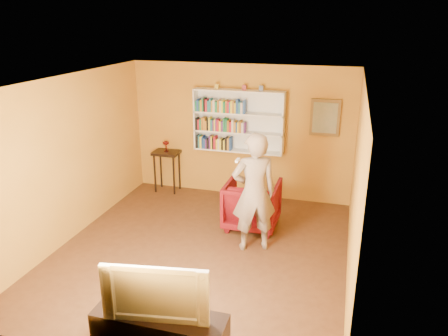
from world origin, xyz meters
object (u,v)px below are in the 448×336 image
(armchair, at_px, (252,204))
(person, at_px, (254,193))
(ruby_lustre, at_px, (166,144))
(tv_cabinet, at_px, (160,334))
(console_table, at_px, (167,158))
(television, at_px, (158,289))
(bookshelf, at_px, (239,121))

(armchair, relative_size, person, 0.49)
(person, bearing_deg, armchair, -99.67)
(armchair, xyz_separation_m, person, (0.19, -0.75, 0.54))
(ruby_lustre, bearing_deg, tv_cabinet, -67.85)
(console_table, distance_m, tv_cabinet, 4.88)
(console_table, height_order, person, person)
(armchair, relative_size, tv_cabinet, 0.63)
(armchair, bearing_deg, television, 85.43)
(bookshelf, xyz_separation_m, ruby_lustre, (-1.53, -0.16, -0.55))
(television, bearing_deg, person, 70.60)
(person, bearing_deg, console_table, -63.37)
(console_table, relative_size, tv_cabinet, 0.59)
(bookshelf, xyz_separation_m, person, (0.77, -2.06, -0.63))
(bookshelf, distance_m, tv_cabinet, 4.86)
(tv_cabinet, bearing_deg, armchair, 85.29)
(console_table, relative_size, television, 0.78)
(armchair, xyz_separation_m, tv_cabinet, (-0.28, -3.35, -0.16))
(console_table, relative_size, person, 0.46)
(tv_cabinet, bearing_deg, ruby_lustre, 112.15)
(bookshelf, distance_m, person, 2.29)
(armchair, height_order, television, television)
(bookshelf, bearing_deg, tv_cabinet, -86.29)
(ruby_lustre, bearing_deg, television, -67.85)
(bookshelf, relative_size, ruby_lustre, 7.91)
(person, xyz_separation_m, television, (-0.46, -2.60, -0.11))
(console_table, xyz_separation_m, armchair, (2.11, -1.15, -0.30))
(console_table, distance_m, armchair, 2.42)
(ruby_lustre, distance_m, armchair, 2.48)
(bookshelf, distance_m, console_table, 1.77)
(bookshelf, relative_size, tv_cabinet, 1.22)
(armchair, distance_m, tv_cabinet, 3.36)
(bookshelf, relative_size, television, 1.59)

